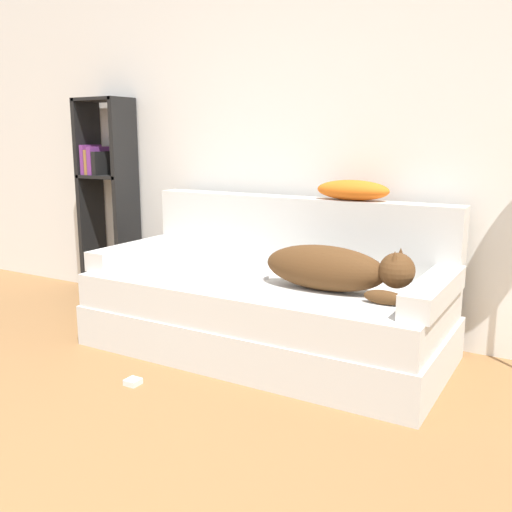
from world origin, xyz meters
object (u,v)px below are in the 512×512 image
object	(u,v)px
couch	(264,316)
laptop	(237,277)
bookshelf	(106,187)
dog	(335,269)
throw_pillow	(353,190)
power_adapter	(133,382)

from	to	relation	value
couch	laptop	bearing A→B (deg)	-155.79
bookshelf	dog	bearing A→B (deg)	-13.07
throw_pillow	power_adapter	world-z (taller)	throw_pillow
laptop	power_adapter	bearing A→B (deg)	-88.71
laptop	power_adapter	xyz separation A→B (m)	(-0.20, -0.68, -0.43)
throw_pillow	couch	bearing A→B (deg)	-131.73
dog	couch	bearing A→B (deg)	173.17
power_adapter	throw_pillow	bearing A→B (deg)	58.50
power_adapter	couch	bearing A→B (deg)	65.25
bookshelf	power_adapter	xyz separation A→B (m)	(1.29, -1.17, -0.84)
throw_pillow	dog	bearing A→B (deg)	-78.71
laptop	throw_pillow	bearing A→B (deg)	60.66
couch	bookshelf	world-z (taller)	bookshelf
laptop	power_adapter	distance (m)	0.83
couch	power_adapter	distance (m)	0.84
dog	laptop	xyz separation A→B (m)	(-0.59, -0.01, -0.11)
dog	power_adapter	distance (m)	1.18
couch	throw_pillow	xyz separation A→B (m)	(0.36, 0.40, 0.71)
dog	bookshelf	world-z (taller)	bookshelf
throw_pillow	power_adapter	size ratio (longest dim) A/B	6.18
laptop	dog	bearing A→B (deg)	18.67
dog	throw_pillow	xyz separation A→B (m)	(-0.09, 0.46, 0.37)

